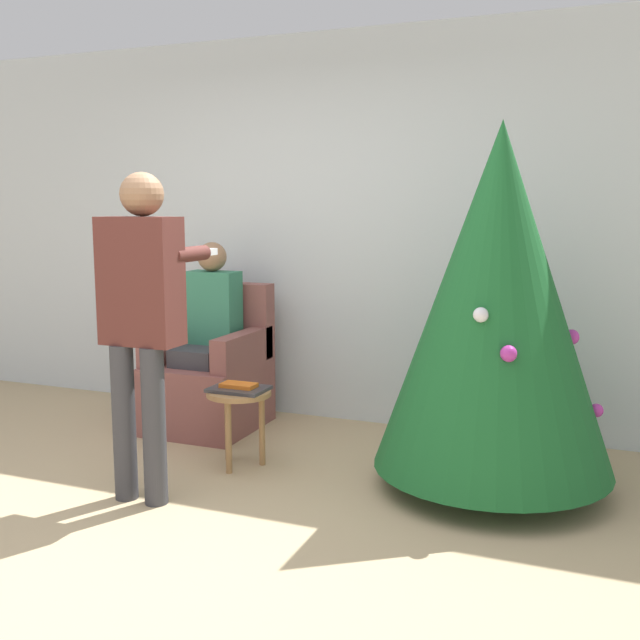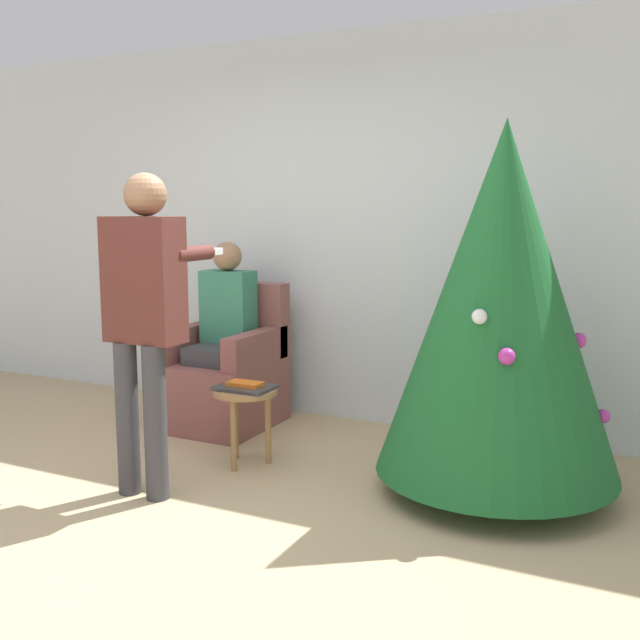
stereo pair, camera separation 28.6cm
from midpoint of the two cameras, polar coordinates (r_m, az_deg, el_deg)
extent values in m
plane|color=tan|center=(3.72, -11.48, -15.70)|extent=(14.00, 14.00, 0.00)
cube|color=silver|center=(5.33, 2.95, 6.81)|extent=(8.00, 0.06, 2.70)
cylinder|color=brown|center=(4.25, 15.06, -11.79)|extent=(0.10, 0.10, 0.12)
cone|color=#195B28|center=(4.02, 15.61, 1.45)|extent=(1.28, 1.28, 1.85)
sphere|color=white|center=(4.38, 13.46, 0.14)|extent=(0.07, 0.07, 0.07)
sphere|color=#B23399|center=(3.65, 16.23, -2.70)|extent=(0.08, 0.08, 0.08)
sphere|color=#B23399|center=(4.14, 20.98, -1.47)|extent=(0.08, 0.08, 0.08)
sphere|color=#B23399|center=(4.15, 22.64, -6.80)|extent=(0.07, 0.07, 0.07)
sphere|color=white|center=(3.69, 14.24, 0.24)|extent=(0.08, 0.08, 0.08)
cube|color=brown|center=(5.26, -5.93, -5.60)|extent=(0.68, 0.75, 0.46)
cube|color=brown|center=(5.42, -4.29, 0.15)|extent=(0.68, 0.14, 0.52)
cube|color=brown|center=(5.34, -8.52, -1.66)|extent=(0.12, 0.68, 0.23)
cube|color=brown|center=(5.05, -3.31, -2.18)|extent=(0.12, 0.68, 0.23)
cylinder|color=#38383D|center=(5.15, -8.07, -5.95)|extent=(0.11, 0.11, 0.46)
cylinder|color=#38383D|center=(5.05, -6.18, -6.23)|extent=(0.11, 0.11, 0.46)
cube|color=#38383D|center=(5.16, -6.28, -2.59)|extent=(0.32, 0.40, 0.12)
cube|color=#337A5B|center=(5.23, -5.45, 1.02)|extent=(0.36, 0.20, 0.50)
sphere|color=#936B4C|center=(5.19, -5.51, 4.85)|extent=(0.20, 0.20, 0.20)
cylinder|color=#38383D|center=(4.08, -12.52, -7.36)|extent=(0.12, 0.12, 0.82)
cylinder|color=#38383D|center=(3.97, -10.42, -7.74)|extent=(0.12, 0.12, 0.82)
cube|color=#562823|center=(3.94, -11.28, 3.01)|extent=(0.41, 0.20, 0.65)
sphere|color=#936B4C|center=(3.95, -11.15, 9.37)|extent=(0.22, 0.22, 0.22)
cylinder|color=#562823|center=(4.18, -11.65, 5.11)|extent=(0.08, 0.30, 0.08)
cylinder|color=#562823|center=(3.98, -7.66, 5.03)|extent=(0.08, 0.30, 0.08)
cube|color=white|center=(4.14, -6.19, 5.20)|extent=(0.04, 0.14, 0.04)
cylinder|color=#A37547|center=(4.43, -3.88, -5.48)|extent=(0.38, 0.38, 0.03)
cylinder|color=#A37547|center=(4.38, -4.73, -8.76)|extent=(0.04, 0.04, 0.43)
cylinder|color=#A37547|center=(4.49, -2.14, -8.30)|extent=(0.04, 0.04, 0.43)
cylinder|color=#A37547|center=(4.60, -4.68, -7.90)|extent=(0.04, 0.04, 0.43)
cube|color=#38383D|center=(4.42, -3.88, -5.17)|extent=(0.33, 0.24, 0.02)
cube|color=orange|center=(4.41, -3.89, -4.89)|extent=(0.21, 0.11, 0.02)
camera|label=1|loc=(0.14, -87.88, 0.33)|focal=42.00mm
camera|label=2|loc=(0.14, 92.12, -0.33)|focal=42.00mm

